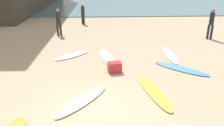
{
  "coord_description": "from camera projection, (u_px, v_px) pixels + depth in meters",
  "views": [
    {
      "loc": [
        0.26,
        -5.93,
        3.8
      ],
      "look_at": [
        0.69,
        2.96,
        0.3
      ],
      "focal_mm": 36.61,
      "sensor_mm": 36.0,
      "label": 1
    }
  ],
  "objects": [
    {
      "name": "ground_plane",
      "position": [
        94.0,
        108.0,
        6.89
      ],
      "size": [
        120.0,
        120.0,
        0.0
      ],
      "primitive_type": "plane",
      "color": "tan"
    },
    {
      "name": "surfboard_0",
      "position": [
        72.0,
        55.0,
        11.26
      ],
      "size": [
        1.87,
        1.78,
        0.07
      ],
      "primitive_type": "ellipsoid",
      "rotation": [
        0.0,
        0.0,
        -0.83
      ],
      "color": "white",
      "rests_on": "ground_plane"
    },
    {
      "name": "surfboard_2",
      "position": [
        154.0,
        92.0,
        7.75
      ],
      "size": [
        0.96,
        2.63,
        0.09
      ],
      "primitive_type": "ellipsoid",
      "rotation": [
        0.0,
        0.0,
        3.33
      ],
      "color": "yellow",
      "rests_on": "ground_plane"
    },
    {
      "name": "surfboard_3",
      "position": [
        170.0,
        55.0,
        11.35
      ],
      "size": [
        0.62,
        2.57,
        0.06
      ],
      "primitive_type": "ellipsoid",
      "rotation": [
        0.0,
        0.0,
        3.1
      ],
      "color": "silver",
      "rests_on": "ground_plane"
    },
    {
      "name": "surfboard_4",
      "position": [
        83.0,
        101.0,
        7.24
      ],
      "size": [
        1.83,
        2.21,
        0.08
      ],
      "primitive_type": "ellipsoid",
      "rotation": [
        0.0,
        0.0,
        2.5
      ],
      "color": "#F6E2CA",
      "rests_on": "ground_plane"
    },
    {
      "name": "surfboard_6",
      "position": [
        181.0,
        69.0,
        9.69
      ],
      "size": [
        2.17,
        2.06,
        0.07
      ],
      "primitive_type": "ellipsoid",
      "rotation": [
        0.0,
        0.0,
        0.83
      ],
      "color": "#4B91DF",
      "rests_on": "ground_plane"
    },
    {
      "name": "surfboard_7",
      "position": [
        107.0,
        57.0,
        11.09
      ],
      "size": [
        0.94,
        2.47,
        0.06
      ],
      "primitive_type": "ellipsoid",
      "rotation": [
        0.0,
        0.0,
        0.18
      ],
      "color": "white",
      "rests_on": "ground_plane"
    },
    {
      "name": "beachgoer_near",
      "position": [
        211.0,
        22.0,
        13.82
      ],
      "size": [
        0.36,
        0.36,
        1.86
      ],
      "rotation": [
        0.0,
        0.0,
        2.77
      ],
      "color": "#191E33",
      "rests_on": "ground_plane"
    },
    {
      "name": "beachgoer_mid",
      "position": [
        58.0,
        21.0,
        14.64
      ],
      "size": [
        0.39,
        0.39,
        1.73
      ],
      "rotation": [
        0.0,
        0.0,
        0.56
      ],
      "color": "black",
      "rests_on": "ground_plane"
    },
    {
      "name": "beachgoer_far",
      "position": [
        83.0,
        13.0,
        17.97
      ],
      "size": [
        0.39,
        0.39,
        1.62
      ],
      "rotation": [
        0.0,
        0.0,
        5.37
      ],
      "color": "black",
      "rests_on": "ground_plane"
    },
    {
      "name": "beach_cooler",
      "position": [
        115.0,
        67.0,
        9.36
      ],
      "size": [
        0.6,
        0.48,
        0.43
      ],
      "primitive_type": "cube",
      "rotation": [
        0.0,
        0.0,
        0.16
      ],
      "color": "#B2282D",
      "rests_on": "ground_plane"
    }
  ]
}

